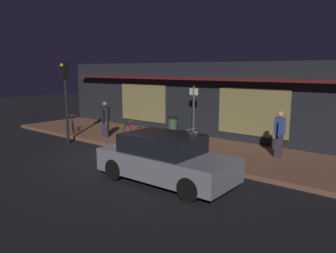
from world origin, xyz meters
TOP-DOWN VIEW (x-y plane):
  - ground_plane at (0.00, 0.00)m, footprint 60.00×60.00m
  - sidewalk_slab at (0.00, 3.00)m, footprint 18.00×4.00m
  - storefront_building at (0.00, 6.39)m, footprint 18.00×3.30m
  - motorcycle at (1.83, 1.78)m, footprint 1.70×0.55m
  - bicycle_parked at (-1.16, 2.25)m, footprint 1.64×0.47m
  - bicycle_extra at (-4.87, 1.62)m, footprint 1.43×0.92m
  - person_photographer at (-2.61, 1.86)m, footprint 0.44×0.58m
  - person_bystander at (4.96, 3.52)m, footprint 0.43×0.61m
  - sign_post at (0.79, 4.10)m, footprint 0.44×0.09m
  - trash_bin at (-0.31, 3.99)m, footprint 0.48×0.48m
  - traffic_light_pole at (-3.41, 0.36)m, footprint 0.24×0.33m
  - parked_car_near at (3.26, -0.81)m, footprint 4.14×1.86m

SIDE VIEW (x-z plane):
  - ground_plane at x=0.00m, z-range 0.00..0.00m
  - sidewalk_slab at x=0.00m, z-range 0.00..0.15m
  - bicycle_parked at x=-1.16m, z-range 0.05..0.96m
  - bicycle_extra at x=-4.87m, z-range 0.05..0.96m
  - trash_bin at x=-0.31m, z-range 0.16..1.09m
  - motorcycle at x=1.83m, z-range 0.16..1.13m
  - parked_car_near at x=3.26m, z-range -0.01..1.41m
  - person_photographer at x=-2.61m, z-range 0.19..1.86m
  - person_bystander at x=4.96m, z-range 0.19..1.86m
  - sign_post at x=0.79m, z-range 0.31..2.71m
  - storefront_building at x=0.00m, z-range 0.00..3.60m
  - traffic_light_pole at x=-3.41m, z-range 0.68..4.28m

